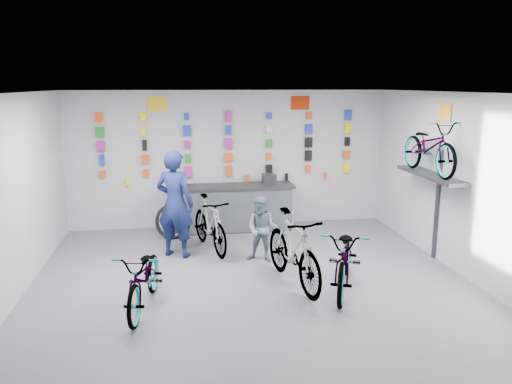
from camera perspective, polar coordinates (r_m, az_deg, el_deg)
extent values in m
plane|color=#57575C|center=(7.65, 0.12, -11.88)|extent=(8.00, 8.00, 0.00)
plane|color=white|center=(6.98, 0.14, 11.20)|extent=(8.00, 8.00, 0.00)
plane|color=silver|center=(11.07, -3.15, 3.78)|extent=(7.00, 0.00, 7.00)
plane|color=silver|center=(3.50, 10.95, -15.71)|extent=(7.00, 0.00, 7.00)
plane|color=silver|center=(8.45, 24.28, 0.05)|extent=(0.00, 8.00, 8.00)
cube|color=black|center=(10.84, -2.84, -2.07)|extent=(2.60, 0.60, 0.90)
cube|color=silver|center=(10.54, -2.67, -2.31)|extent=(2.60, 0.02, 0.90)
cube|color=silver|center=(10.49, -9.75, -2.56)|extent=(0.04, 0.04, 0.96)
cube|color=silver|center=(10.76, 4.23, -2.03)|extent=(0.04, 0.04, 0.96)
cube|color=black|center=(10.72, -2.87, 0.63)|extent=(2.70, 0.66, 0.06)
cube|color=#D74915|center=(11.10, -17.11, 1.97)|extent=(0.13, 0.06, 0.14)
cube|color=#D74915|center=(11.01, -12.47, 2.14)|extent=(0.13, 0.06, 0.15)
cube|color=#AA2381|center=(10.99, -7.78, 2.30)|extent=(0.18, 0.06, 0.23)
cube|color=#D74915|center=(11.04, -3.10, 2.44)|extent=(0.12, 0.06, 0.24)
cube|color=black|center=(11.17, 1.50, 2.57)|extent=(0.14, 0.06, 0.23)
cube|color=#FF4C14|center=(11.36, 5.97, 2.67)|extent=(0.11, 0.06, 0.15)
cube|color=#FFEE00|center=(11.63, 10.27, 2.76)|extent=(0.12, 0.06, 0.22)
cube|color=#1E35A7|center=(11.05, -17.21, 3.50)|extent=(0.11, 0.06, 0.24)
cube|color=#D74915|center=(10.96, -12.54, 3.68)|extent=(0.17, 0.06, 0.18)
cube|color=#1E7C1E|center=(10.94, -7.82, 3.85)|extent=(0.14, 0.06, 0.17)
cube|color=#FF4C14|center=(10.99, -3.12, 3.98)|extent=(0.18, 0.06, 0.18)
cube|color=#FF4C14|center=(11.12, 1.51, 4.09)|extent=(0.10, 0.06, 0.16)
cube|color=black|center=(11.32, 6.01, 4.17)|extent=(0.15, 0.06, 0.24)
cube|color=#D74915|center=(11.58, 10.33, 4.22)|extent=(0.17, 0.06, 0.17)
cube|color=#AA2381|center=(11.02, -17.30, 5.04)|extent=(0.17, 0.06, 0.22)
cube|color=black|center=(10.92, -12.61, 5.24)|extent=(0.10, 0.06, 0.23)
cube|color=#AA2381|center=(10.90, -7.87, 5.41)|extent=(0.13, 0.06, 0.16)
cube|color=#AA2381|center=(10.95, -3.14, 5.54)|extent=(0.16, 0.06, 0.23)
cube|color=#1E7C1E|center=(11.08, 1.52, 5.63)|extent=(0.13, 0.06, 0.17)
cube|color=black|center=(11.28, 6.04, 5.68)|extent=(0.17, 0.06, 0.22)
cube|color=black|center=(11.54, 10.38, 5.70)|extent=(0.11, 0.06, 0.19)
cube|color=#1E7C1E|center=(10.98, -17.40, 6.59)|extent=(0.18, 0.06, 0.21)
cube|color=#FFEE00|center=(10.89, -12.69, 6.80)|extent=(0.09, 0.06, 0.18)
cube|color=#1E35A7|center=(10.87, -7.91, 6.98)|extent=(0.17, 0.06, 0.22)
cube|color=#1E35A7|center=(10.92, -3.16, 7.10)|extent=(0.12, 0.06, 0.21)
cube|color=silver|center=(11.05, 1.53, 7.17)|extent=(0.13, 0.06, 0.14)
cube|color=#1E35A7|center=(11.25, 6.08, 7.20)|extent=(0.15, 0.06, 0.22)
cube|color=#FFEE00|center=(11.51, 10.44, 7.18)|extent=(0.13, 0.06, 0.23)
cube|color=#FF4C14|center=(10.96, -17.50, 8.15)|extent=(0.15, 0.06, 0.21)
cube|color=#FFEE00|center=(10.87, -12.76, 8.38)|extent=(0.14, 0.06, 0.16)
cube|color=#1E35A7|center=(10.85, -7.96, 8.55)|extent=(0.10, 0.06, 0.15)
cube|color=#AA2381|center=(10.90, -3.17, 8.67)|extent=(0.13, 0.06, 0.24)
cube|color=#1E35A7|center=(11.03, 1.54, 8.72)|extent=(0.11, 0.06, 0.14)
cube|color=#D74915|center=(11.23, 6.11, 8.72)|extent=(0.11, 0.06, 0.17)
cube|color=#1E35A7|center=(11.49, 10.50, 8.67)|extent=(0.16, 0.06, 0.23)
cylinder|color=#FFEE00|center=(11.05, -14.50, 1.18)|extent=(0.07, 0.07, 0.16)
cylinder|color=#D74915|center=(11.00, -9.83, 1.34)|extent=(0.07, 0.07, 0.16)
cylinder|color=#FF4C14|center=(11.10, -1.03, 1.62)|extent=(0.07, 0.07, 0.16)
cylinder|color=black|center=(11.26, 3.52, 1.75)|extent=(0.07, 0.07, 0.16)
cylinder|color=#FF4C14|center=(11.48, 7.91, 1.86)|extent=(0.07, 0.07, 0.16)
cube|color=#333338|center=(9.35, 19.30, 1.84)|extent=(0.38, 1.90, 0.06)
cube|color=#333338|center=(9.54, 20.02, -1.39)|extent=(0.04, 0.10, 2.00)
cube|color=yellow|center=(10.89, -11.21, 9.88)|extent=(0.42, 0.02, 0.30)
cube|color=#B42709|center=(11.21, 5.07, 10.12)|extent=(0.42, 0.02, 0.30)
cube|color=yellow|center=(9.31, 20.77, 8.53)|extent=(0.02, 0.40, 0.30)
imported|color=gray|center=(7.28, -12.61, -9.58)|extent=(0.88, 1.81, 0.91)
imported|color=gray|center=(7.89, 4.28, -6.54)|extent=(0.92, 2.04, 1.18)
imported|color=gray|center=(7.83, 10.22, -7.42)|extent=(1.40, 2.09, 1.04)
imported|color=gray|center=(9.55, -5.30, -3.62)|extent=(0.95, 1.81, 1.05)
imported|color=gray|center=(9.25, 19.25, 4.90)|extent=(0.63, 1.80, 0.95)
imported|color=#131D4F|center=(9.19, -9.24, -1.33)|extent=(0.86, 0.76, 1.99)
imported|color=slate|center=(8.91, 0.71, -4.26)|extent=(0.71, 0.65, 1.19)
torus|color=black|center=(10.44, -9.46, -3.32)|extent=(0.79, 0.48, 0.73)
torus|color=silver|center=(10.44, -9.46, -3.32)|extent=(0.64, 0.36, 0.59)
cube|color=black|center=(10.81, 1.50, 1.49)|extent=(0.29, 0.31, 0.22)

